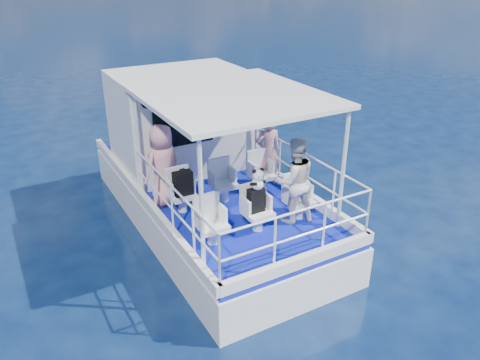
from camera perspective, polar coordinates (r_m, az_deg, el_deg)
name	(u,v)px	position (r m, az deg, el deg)	size (l,w,h in m)	color
ground	(229,242)	(9.78, -1.32, -7.62)	(2000.00, 2000.00, 0.00)	#08163A
hull	(208,221)	(10.54, -3.90, -5.02)	(3.00, 7.00, 1.60)	white
deck	(207,187)	(10.14, -4.04, -0.87)	(2.90, 6.90, 0.10)	#0A138B
cabin	(181,120)	(10.82, -7.23, 7.28)	(2.85, 2.00, 2.20)	white
canopy	(233,96)	(8.32, -0.88, 10.16)	(3.00, 3.20, 0.08)	white
canopy_posts	(235,157)	(8.65, -0.67, 2.77)	(2.77, 2.97, 2.20)	white
railings	(243,193)	(8.64, 0.39, -1.63)	(2.84, 3.59, 1.00)	white
seat_port_fwd	(183,202)	(9.06, -7.02, -2.69)	(0.48, 0.46, 0.38)	white
seat_center_fwd	(224,192)	(9.39, -1.96, -1.44)	(0.48, 0.46, 0.38)	white
seat_stbd_fwd	(262,182)	(9.79, 2.71, -0.28)	(0.48, 0.46, 0.38)	white
seat_port_aft	(213,233)	(8.02, -3.37, -6.52)	(0.48, 0.46, 0.38)	white
seat_center_aft	(258,220)	(8.39, 2.16, -4.93)	(0.48, 0.46, 0.38)	white
seat_stbd_aft	(299,208)	(8.84, 7.16, -3.46)	(0.48, 0.46, 0.38)	white
passenger_port_fwd	(163,166)	(9.12, -9.37, 1.74)	(0.61, 0.44, 1.63)	pink
passenger_stbd_fwd	(268,151)	(9.88, 3.42, 3.57)	(0.56, 0.36, 1.52)	#D38891
passenger_stbd_aft	(294,181)	(8.45, 6.61, -0.09)	(0.79, 0.62, 1.63)	silver
backpack_port	(183,183)	(8.83, -6.98, -0.39)	(0.35, 0.20, 0.47)	black
backpack_center	(256,200)	(8.19, 1.95, -2.47)	(0.29, 0.16, 0.44)	black
compact_camera	(183,170)	(8.72, -7.02, 1.17)	(0.10, 0.06, 0.06)	black
panda	(258,179)	(8.00, 2.19, 0.11)	(0.25, 0.21, 0.38)	white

